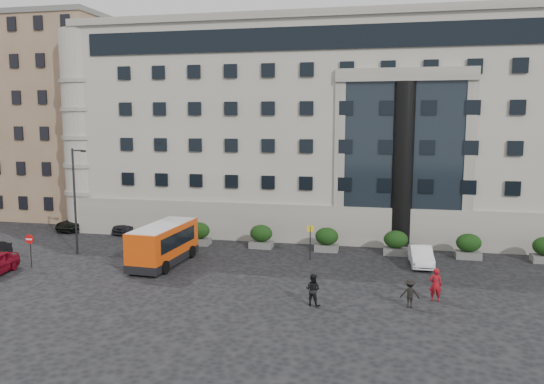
# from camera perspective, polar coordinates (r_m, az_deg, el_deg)

# --- Properties ---
(ground) EXTENTS (120.00, 120.00, 0.00)m
(ground) POSITION_cam_1_polar(r_m,az_deg,el_deg) (35.40, -5.99, -8.83)
(ground) COLOR black
(ground) RESTS_ON ground
(civic_building) EXTENTS (44.00, 24.00, 18.00)m
(civic_building) POSITION_cam_1_polar(r_m,az_deg,el_deg) (54.43, 7.21, 6.58)
(civic_building) COLOR #A29B8F
(civic_building) RESTS_ON ground
(entrance_column) EXTENTS (1.80, 1.80, 13.00)m
(entrance_column) POSITION_cam_1_polar(r_m,az_deg,el_deg) (42.70, 13.87, 2.73)
(entrance_column) COLOR black
(entrance_column) RESTS_ON ground
(apartment_near) EXTENTS (14.00, 14.00, 20.00)m
(apartment_near) POSITION_cam_1_polar(r_m,az_deg,el_deg) (62.64, -21.69, 7.16)
(apartment_near) COLOR #82644C
(apartment_near) RESTS_ON ground
(apartment_far) EXTENTS (13.00, 13.00, 22.00)m
(apartment_far) POSITION_cam_1_polar(r_m,az_deg,el_deg) (79.66, -16.32, 8.14)
(apartment_far) COLOR #84694D
(apartment_far) RESTS_ON ground
(hedge_a) EXTENTS (1.80, 1.26, 1.84)m
(hedge_a) POSITION_cam_1_polar(r_m,az_deg,el_deg) (43.58, -7.86, -4.43)
(hedge_a) COLOR #565653
(hedge_a) RESTS_ON ground
(hedge_b) EXTENTS (1.80, 1.26, 1.84)m
(hedge_b) POSITION_cam_1_polar(r_m,az_deg,el_deg) (42.13, -1.17, -4.78)
(hedge_b) COLOR #565653
(hedge_b) RESTS_ON ground
(hedge_c) EXTENTS (1.80, 1.26, 1.84)m
(hedge_c) POSITION_cam_1_polar(r_m,az_deg,el_deg) (41.28, 5.90, -5.09)
(hedge_c) COLOR #565653
(hedge_c) RESTS_ON ground
(hedge_d) EXTENTS (1.80, 1.26, 1.84)m
(hedge_d) POSITION_cam_1_polar(r_m,az_deg,el_deg) (41.08, 13.16, -5.32)
(hedge_d) COLOR #565653
(hedge_d) RESTS_ON ground
(hedge_e) EXTENTS (1.80, 1.26, 1.84)m
(hedge_e) POSITION_cam_1_polar(r_m,az_deg,el_deg) (41.53, 20.38, -5.46)
(hedge_e) COLOR #565653
(hedge_e) RESTS_ON ground
(street_lamp) EXTENTS (1.16, 0.18, 8.00)m
(street_lamp) POSITION_cam_1_polar(r_m,az_deg,el_deg) (42.20, -20.39, -0.50)
(street_lamp) COLOR #262628
(street_lamp) RESTS_ON ground
(bus_stop_sign) EXTENTS (0.50, 0.08, 2.52)m
(bus_stop_sign) POSITION_cam_1_polar(r_m,az_deg,el_deg) (38.50, 4.14, -4.79)
(bus_stop_sign) COLOR #262628
(bus_stop_sign) RESTS_ON ground
(no_entry_sign) EXTENTS (0.64, 0.16, 2.32)m
(no_entry_sign) POSITION_cam_1_polar(r_m,az_deg,el_deg) (40.01, -24.60, -5.12)
(no_entry_sign) COLOR #262628
(no_entry_sign) RESTS_ON ground
(minibus) EXTENTS (2.89, 6.88, 2.82)m
(minibus) POSITION_cam_1_polar(r_m,az_deg,el_deg) (38.02, -11.59, -5.36)
(minibus) COLOR #DB430A
(minibus) RESTS_ON ground
(red_truck) EXTENTS (3.46, 6.00, 3.05)m
(red_truck) POSITION_cam_1_polar(r_m,az_deg,el_deg) (53.68, -16.39, -1.68)
(red_truck) COLOR #9C0F0B
(red_truck) RESTS_ON ground
(parked_car_c) EXTENTS (2.88, 5.46, 1.51)m
(parked_car_c) POSITION_cam_1_polar(r_m,az_deg,el_deg) (49.99, -14.48, -3.23)
(parked_car_c) COLOR black
(parked_car_c) RESTS_ON ground
(parked_car_d) EXTENTS (2.66, 4.92, 1.31)m
(parked_car_d) POSITION_cam_1_polar(r_m,az_deg,el_deg) (52.29, -20.12, -3.09)
(parked_car_d) COLOR black
(parked_car_d) RESTS_ON ground
(white_taxi) EXTENTS (1.66, 4.24, 1.38)m
(white_taxi) POSITION_cam_1_polar(r_m,az_deg,el_deg) (38.65, 15.72, -6.60)
(white_taxi) COLOR white
(white_taxi) RESTS_ON ground
(pedestrian_a) EXTENTS (0.70, 0.47, 1.89)m
(pedestrian_a) POSITION_cam_1_polar(r_m,az_deg,el_deg) (31.45, 17.17, -9.50)
(pedestrian_a) COLOR maroon
(pedestrian_a) RESTS_ON ground
(pedestrian_b) EXTENTS (1.02, 0.89, 1.78)m
(pedestrian_b) POSITION_cam_1_polar(r_m,az_deg,el_deg) (29.51, 4.41, -10.42)
(pedestrian_b) COLOR black
(pedestrian_b) RESTS_ON ground
(pedestrian_c) EXTENTS (1.02, 0.60, 1.57)m
(pedestrian_c) POSITION_cam_1_polar(r_m,az_deg,el_deg) (30.11, 14.63, -10.50)
(pedestrian_c) COLOR black
(pedestrian_c) RESTS_ON ground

